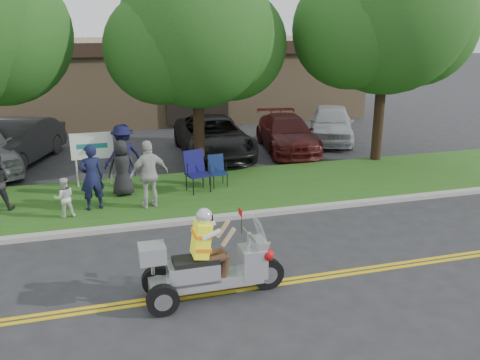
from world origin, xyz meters
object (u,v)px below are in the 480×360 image
object	(u,v)px
trike_scooter	(207,267)
lawn_chair_b	(196,168)
spectator_adult_right	(149,174)
parked_car_far_right	(331,123)
parked_car_mid	(213,137)
spectator_adult_left	(92,177)
parked_car_right	(287,133)
lawn_chair_a	(217,168)
parked_car_left	(17,142)

from	to	relation	value
trike_scooter	lawn_chair_b	xyz separation A→B (m)	(0.97, 5.94, 0.16)
spectator_adult_right	parked_car_far_right	distance (m)	10.45
parked_car_mid	parked_car_far_right	distance (m)	5.49
parked_car_mid	spectator_adult_left	bearing A→B (deg)	-130.12
spectator_adult_left	spectator_adult_right	xyz separation A→B (m)	(1.49, -0.23, 0.03)
lawn_chair_b	spectator_adult_left	world-z (taller)	spectator_adult_left
trike_scooter	parked_car_mid	size ratio (longest dim) A/B	0.51
parked_car_mid	parked_car_right	distance (m)	3.00
lawn_chair_a	parked_car_far_right	distance (m)	7.90
spectator_adult_left	spectator_adult_right	bearing A→B (deg)	157.38
spectator_adult_right	parked_car_mid	bearing A→B (deg)	-135.31
lawn_chair_a	spectator_adult_left	bearing A→B (deg)	-168.81
parked_car_left	parked_car_right	world-z (taller)	parked_car_left
trike_scooter	spectator_adult_left	world-z (taller)	spectator_adult_left
lawn_chair_b	parked_car_mid	xyz separation A→B (m)	(1.50, 4.17, -0.04)
lawn_chair_b	parked_car_far_right	bearing A→B (deg)	23.85
trike_scooter	parked_car_right	size ratio (longest dim) A/B	0.58
lawn_chair_b	parked_car_left	xyz separation A→B (m)	(-5.50, 5.06, 0.00)
spectator_adult_left	trike_scooter	bearing A→B (deg)	97.20
trike_scooter	spectator_adult_right	world-z (taller)	spectator_adult_right
lawn_chair_b	spectator_adult_left	xyz separation A→B (m)	(-2.96, -0.81, 0.22)
parked_car_left	parked_car_mid	size ratio (longest dim) A/B	0.89
lawn_chair_b	parked_car_right	xyz separation A→B (m)	(4.50, 4.23, -0.10)
lawn_chair_a	parked_car_far_right	bearing A→B (deg)	32.80
trike_scooter	parked_car_mid	bearing A→B (deg)	76.01
lawn_chair_a	parked_car_right	distance (m)	5.45
parked_car_mid	parked_car_far_right	world-z (taller)	parked_car_far_right
lawn_chair_a	parked_car_mid	size ratio (longest dim) A/B	0.18
lawn_chair_b	parked_car_left	distance (m)	7.48
lawn_chair_a	lawn_chair_b	xyz separation A→B (m)	(-0.71, -0.31, 0.14)
parked_car_right	parked_car_far_right	world-z (taller)	parked_car_far_right
trike_scooter	lawn_chair_b	size ratio (longest dim) A/B	2.27
lawn_chair_b	spectator_adult_left	size ratio (longest dim) A/B	0.67
parked_car_right	parked_car_mid	bearing A→B (deg)	-171.02
lawn_chair_a	parked_car_mid	bearing A→B (deg)	72.76
trike_scooter	parked_car_mid	xyz separation A→B (m)	(2.47, 10.11, 0.11)
spectator_adult_right	parked_car_far_right	xyz separation A→B (m)	(8.35, 6.27, -0.26)
parked_car_left	parked_car_far_right	xyz separation A→B (m)	(12.39, 0.17, -0.02)
trike_scooter	lawn_chair_b	bearing A→B (deg)	80.45
lawn_chair_b	parked_car_far_right	distance (m)	8.65
spectator_adult_left	parked_car_left	bearing A→B (deg)	-80.50
trike_scooter	parked_car_far_right	size ratio (longest dim) A/B	0.61
lawn_chair_a	parked_car_mid	distance (m)	3.94
trike_scooter	lawn_chair_b	world-z (taller)	trike_scooter
lawn_chair_b	spectator_adult_right	xyz separation A→B (m)	(-1.47, -1.04, 0.25)
trike_scooter	parked_car_far_right	bearing A→B (deg)	54.62
spectator_adult_left	parked_car_right	bearing A→B (deg)	-159.86
trike_scooter	spectator_adult_right	size ratio (longest dim) A/B	1.48
parked_car_left	parked_car_far_right	distance (m)	12.39
parked_car_far_right	spectator_adult_right	bearing A→B (deg)	-118.32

